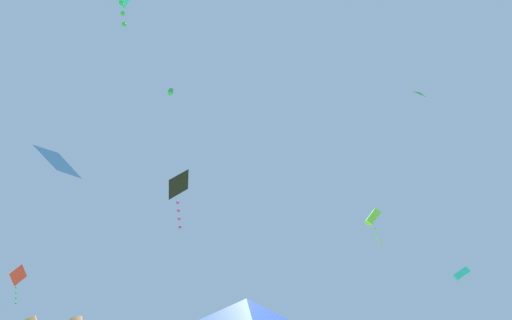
# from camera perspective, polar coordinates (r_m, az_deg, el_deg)

# --- Properties ---
(canopy_tent_blue) EXTENTS (3.33, 3.33, 3.57)m
(canopy_tent_blue) POSITION_cam_1_polar(r_m,az_deg,el_deg) (12.67, -1.43, -21.80)
(canopy_tent_blue) COLOR #9E9EA3
(canopy_tent_blue) RESTS_ON ground
(kite_lime_box) EXTENTS (0.97, 0.62, 2.37)m
(kite_lime_box) POSITION_cam_1_polar(r_m,az_deg,el_deg) (24.41, 16.59, -8.08)
(kite_lime_box) COLOR #75D138
(kite_black_diamond) EXTENTS (1.52, 1.52, 3.10)m
(kite_black_diamond) POSITION_cam_1_polar(r_m,az_deg,el_deg) (22.75, -11.30, -3.89)
(kite_black_diamond) COLOR black
(kite_red_diamond) EXTENTS (0.96, 0.92, 2.29)m
(kite_red_diamond) POSITION_cam_1_polar(r_m,az_deg,el_deg) (31.23, -31.24, -14.31)
(kite_red_diamond) COLOR red
(kite_green_delta) EXTENTS (1.46, 1.29, 1.03)m
(kite_green_delta) POSITION_cam_1_polar(r_m,az_deg,el_deg) (33.75, 22.64, 8.91)
(kite_green_delta) COLOR green
(kite_cyan_box) EXTENTS (1.24, 0.84, 0.92)m
(kite_cyan_box) POSITION_cam_1_polar(r_m,az_deg,el_deg) (32.69, 27.63, -14.37)
(kite_cyan_box) COLOR #2DB7CC
(kite_green_box) EXTENTS (0.35, 0.66, 0.80)m
(kite_green_box) POSITION_cam_1_polar(r_m,az_deg,el_deg) (32.17, -12.28, 9.63)
(kite_green_box) COLOR green
(kite_blue_diamond) EXTENTS (1.77, 1.54, 0.87)m
(kite_blue_diamond) POSITION_cam_1_polar(r_m,az_deg,el_deg) (16.98, -26.53, -0.11)
(kite_blue_diamond) COLOR blue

